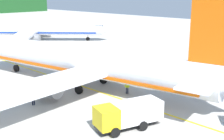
% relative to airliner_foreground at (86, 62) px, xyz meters
% --- Properties ---
extents(airliner_foreground, '(34.50, 41.57, 11.90)m').
position_rel_airliner_foreground_xyz_m(airliner_foreground, '(0.00, 0.00, 0.00)').
color(airliner_foreground, silver).
rests_on(airliner_foreground, ground).
extents(airliner_mid_apron, '(27.87, 29.59, 10.64)m').
position_rel_airliner_foreground_xyz_m(airliner_mid_apron, '(17.26, 38.50, -0.36)').
color(airliner_mid_apron, white).
rests_on(airliner_mid_apron, ground).
extents(service_truck_baggage, '(6.75, 4.11, 2.44)m').
position_rel_airliner_foreground_xyz_m(service_truck_baggage, '(-5.32, -12.06, -1.96)').
color(service_truck_baggage, yellow).
rests_on(service_truck_baggage, ground).
extents(crew_marshaller, '(0.58, 0.40, 1.77)m').
position_rel_airliner_foreground_xyz_m(crew_marshaller, '(-8.37, -0.62, -2.34)').
color(crew_marshaller, '#191E33').
rests_on(crew_marshaller, ground).
extents(crew_loader_left, '(0.46, 0.51, 1.63)m').
position_rel_airliner_foreground_xyz_m(crew_loader_left, '(1.91, -5.54, -2.43)').
color(crew_loader_left, '#191E33').
rests_on(crew_loader_left, ground).
extents(apron_guide_line, '(0.30, 60.00, 0.01)m').
position_rel_airliner_foreground_xyz_m(apron_guide_line, '(-0.11, -4.44, -3.39)').
color(apron_guide_line, yellow).
rests_on(apron_guide_line, ground).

